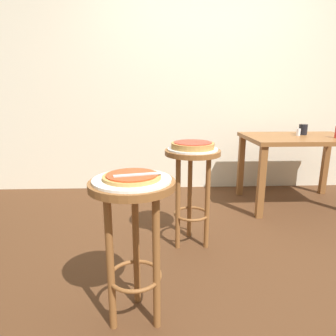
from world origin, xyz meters
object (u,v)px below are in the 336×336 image
at_px(stool_foreground, 133,219).
at_px(condiment_shaker, 298,132).
at_px(serving_plate_foreground, 132,180).
at_px(dining_table, 300,146).
at_px(stool_middle, 192,175).
at_px(pizza_server_knife, 138,175).
at_px(pizza_middle, 193,145).
at_px(cup_far_edge, 303,129).
at_px(serving_plate_middle, 193,149).
at_px(pizza_foreground, 132,176).

distance_m(stool_foreground, condiment_shaker, 2.22).
bearing_deg(condiment_shaker, serving_plate_foreground, -134.42).
bearing_deg(dining_table, stool_middle, -146.47).
relative_size(serving_plate_foreground, stool_middle, 0.49).
relative_size(stool_foreground, stool_middle, 1.00).
xyz_separation_m(stool_foreground, pizza_server_knife, (0.03, -0.02, 0.23)).
xyz_separation_m(stool_middle, pizza_server_knife, (-0.34, -0.78, 0.23)).
distance_m(stool_middle, pizza_server_knife, 0.88).
bearing_deg(pizza_middle, cup_far_edge, 35.45).
height_order(dining_table, pizza_server_knife, pizza_server_knife).
bearing_deg(cup_far_edge, stool_foreground, -134.57).
height_order(pizza_middle, condiment_shaker, same).
height_order(serving_plate_middle, dining_table, serving_plate_middle).
height_order(pizza_foreground, pizza_middle, pizza_middle).
bearing_deg(dining_table, condiment_shaker, 115.64).
bearing_deg(condiment_shaker, serving_plate_middle, -145.12).
distance_m(serving_plate_foreground, pizza_server_knife, 0.05).
bearing_deg(pizza_server_knife, stool_middle, 53.23).
relative_size(pizza_middle, cup_far_edge, 2.85).
distance_m(stool_middle, dining_table, 1.42).
xyz_separation_m(pizza_foreground, dining_table, (1.56, 1.55, -0.14)).
bearing_deg(stool_foreground, stool_middle, 63.81).
distance_m(serving_plate_foreground, serving_plate_middle, 0.85).
bearing_deg(stool_foreground, condiment_shaker, 45.58).
relative_size(serving_plate_foreground, serving_plate_middle, 1.00).
xyz_separation_m(serving_plate_foreground, dining_table, (1.56, 1.55, -0.13)).
relative_size(pizza_middle, dining_table, 0.29).
distance_m(pizza_middle, pizza_server_knife, 0.85).
height_order(cup_far_edge, pizza_server_knife, cup_far_edge).
distance_m(stool_foreground, serving_plate_foreground, 0.20).
relative_size(stool_foreground, cup_far_edge, 6.80).
relative_size(serving_plate_foreground, pizza_server_knife, 1.65).
height_order(stool_foreground, pizza_foreground, pizza_foreground).
bearing_deg(pizza_server_knife, pizza_middle, 53.23).
distance_m(serving_plate_middle, pizza_server_knife, 0.85).
height_order(condiment_shaker, pizza_server_knife, condiment_shaker).
relative_size(stool_foreground, condiment_shaker, 10.08).
distance_m(stool_foreground, pizza_server_knife, 0.23).
xyz_separation_m(serving_plate_middle, cup_far_edge, (1.26, 0.89, 0.03)).
height_order(pizza_foreground, cup_far_edge, cup_far_edge).
bearing_deg(stool_foreground, serving_plate_middle, 63.81).
relative_size(pizza_foreground, cup_far_edge, 2.47).
relative_size(pizza_foreground, condiment_shaker, 3.66).
bearing_deg(cup_far_edge, pizza_foreground, -134.57).
height_order(serving_plate_middle, cup_far_edge, cup_far_edge).
bearing_deg(stool_foreground, pizza_server_knife, -33.69).
xyz_separation_m(serving_plate_middle, dining_table, (1.18, 0.79, -0.13)).
bearing_deg(stool_middle, cup_far_edge, 35.45).
bearing_deg(cup_far_edge, pizza_server_knife, -133.70).
height_order(serving_plate_middle, condiment_shaker, condiment_shaker).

